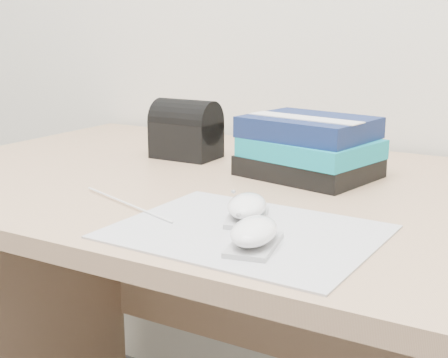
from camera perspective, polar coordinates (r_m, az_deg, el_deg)
The scene contains 7 objects.
desk at distance 1.17m, azimuth 10.21°, elevation -11.72°, with size 1.60×0.80×0.73m.
mousepad at distance 0.83m, azimuth 2.05°, elevation -4.84°, with size 0.34×0.27×0.00m, color #96979E.
mouse_rear at distance 0.87m, azimuth 2.11°, elevation -2.64°, with size 0.08×0.11×0.04m.
mouse_front at distance 0.77m, azimuth 2.77°, elevation -5.00°, with size 0.07×0.11×0.04m.
usb_cable at distance 0.96m, azimuth -8.87°, elevation -2.23°, with size 0.00×0.00×0.24m, color white.
book_stack at distance 1.14m, azimuth 7.81°, elevation 2.89°, with size 0.26×0.22×0.11m.
pouch at distance 1.29m, azimuth -3.49°, elevation 4.52°, with size 0.13×0.09×0.12m.
Camera 1 is at (0.35, 0.64, 1.00)m, focal length 50.00 mm.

